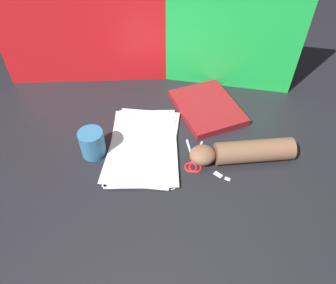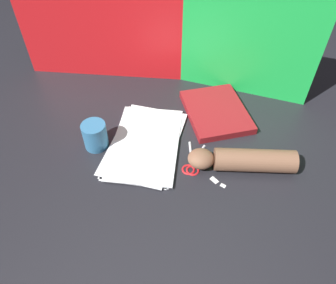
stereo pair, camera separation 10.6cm
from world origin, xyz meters
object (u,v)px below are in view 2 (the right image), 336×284
(paper_stack, at_px, (145,143))
(hand_forearm, at_px, (243,160))
(scissors, at_px, (192,163))
(book_closed, at_px, (216,112))
(mug, at_px, (95,135))

(paper_stack, height_order, hand_forearm, hand_forearm)
(paper_stack, relative_size, hand_forearm, 1.09)
(scissors, xyz_separation_m, hand_forearm, (0.16, 0.01, 0.03))
(scissors, bearing_deg, book_closed, 77.36)
(hand_forearm, height_order, mug, mug)
(scissors, relative_size, hand_forearm, 0.42)
(paper_stack, height_order, book_closed, book_closed)
(book_closed, bearing_deg, mug, -149.43)
(book_closed, xyz_separation_m, scissors, (-0.06, -0.26, -0.01))
(book_closed, distance_m, scissors, 0.27)
(scissors, xyz_separation_m, mug, (-0.33, 0.03, 0.04))
(paper_stack, height_order, scissors, paper_stack)
(paper_stack, bearing_deg, mug, -168.18)
(book_closed, distance_m, mug, 0.46)
(mug, bearing_deg, paper_stack, 11.82)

